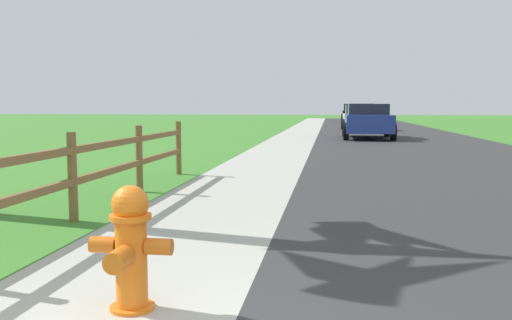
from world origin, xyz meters
TOP-DOWN VIEW (x-y plane):
  - ground_plane at (0.00, 25.00)m, footprint 120.00×120.00m
  - road_asphalt at (3.50, 27.00)m, footprint 7.00×66.00m
  - curb_concrete at (-3.00, 27.00)m, footprint 6.00×66.00m
  - grass_verge at (-4.50, 27.00)m, footprint 5.00×66.00m
  - fire_hydrant at (-0.74, 1.29)m, footprint 0.57×0.48m
  - rail_fence at (-2.46, 3.93)m, footprint 0.11×9.31m
  - parked_suv_blue at (2.19, 21.87)m, footprint 2.14×4.57m
  - parked_car_beige at (2.26, 30.01)m, footprint 2.06×4.52m
  - parked_car_red at (2.94, 40.41)m, footprint 2.16×4.26m
  - parked_car_black at (2.58, 48.16)m, footprint 2.13×4.88m

SIDE VIEW (x-z plane):
  - ground_plane at x=0.00m, z-range 0.00..0.00m
  - road_asphalt at x=3.50m, z-range 0.00..0.01m
  - curb_concrete at x=-3.00m, z-range 0.00..0.01m
  - grass_verge at x=-4.50m, z-range 0.00..0.01m
  - fire_hydrant at x=-0.74m, z-range 0.02..0.88m
  - rail_fence at x=-2.46m, z-range 0.09..1.17m
  - parked_car_beige at x=2.26m, z-range 0.00..1.47m
  - parked_suv_blue at x=2.19m, z-range 0.02..1.51m
  - parked_car_black at x=2.58m, z-range -0.02..1.58m
  - parked_car_red at x=2.94m, z-range 0.00..1.57m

